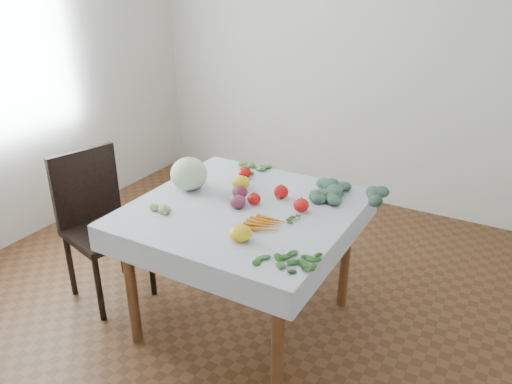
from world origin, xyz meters
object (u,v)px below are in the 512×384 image
chair (97,216)px  heirloom_back (241,182)px  carrot_bunch (267,224)px  table (244,224)px  cabbage (189,174)px

chair → heirloom_back: bearing=23.6°
chair → carrot_bunch: (1.16, 0.02, 0.24)m
table → cabbage: 0.44m
cabbage → table: bearing=-6.7°
table → carrot_bunch: 0.28m
cabbage → heirloom_back: bearing=31.7°
chair → carrot_bunch: chair is taller
chair → cabbage: (0.56, 0.20, 0.32)m
cabbage → heirloom_back: size_ratio=1.99×
table → cabbage: (-0.39, 0.05, 0.20)m
table → chair: bearing=-170.7°
chair → cabbage: bearing=19.6°
chair → heirloom_back: size_ratio=8.83×
table → carrot_bunch: size_ratio=5.40×
carrot_bunch → heirloom_back: bearing=136.4°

